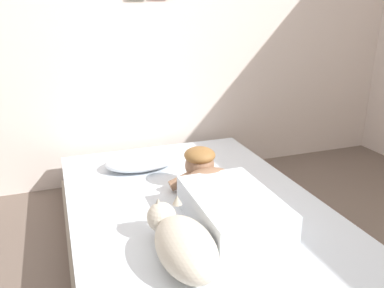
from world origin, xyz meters
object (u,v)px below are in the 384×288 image
at_px(coffee_cup, 203,162).
at_px(cell_phone, 255,234).
at_px(bed, 194,224).
at_px(dog, 182,243).
at_px(pillow, 141,161).
at_px(person_lying, 222,196).

xyz_separation_m(coffee_cup, cell_phone, (-0.08, -0.94, -0.03)).
bearing_deg(bed, coffee_cup, 63.39).
height_order(dog, cell_phone, dog).
relative_size(pillow, cell_phone, 3.71).
distance_m(person_lying, dog, 0.51).
distance_m(bed, cell_phone, 0.51).
height_order(bed, person_lying, person_lying).
relative_size(bed, coffee_cup, 16.80).
bearing_deg(pillow, coffee_cup, -15.23).
bearing_deg(coffee_cup, cell_phone, -94.56).
xyz_separation_m(pillow, dog, (-0.06, -1.15, 0.05)).
bearing_deg(pillow, bed, -72.75).
height_order(bed, dog, dog).
bearing_deg(bed, person_lying, -60.36).
height_order(dog, coffee_cup, dog).
bearing_deg(dog, coffee_cup, 64.30).
relative_size(coffee_cup, cell_phone, 0.89).
distance_m(bed, coffee_cup, 0.58).
relative_size(pillow, dog, 0.90).
height_order(pillow, dog, dog).
relative_size(bed, person_lying, 2.28).
xyz_separation_m(dog, cell_phone, (0.42, 0.09, -0.10)).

